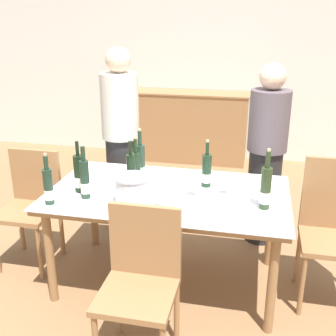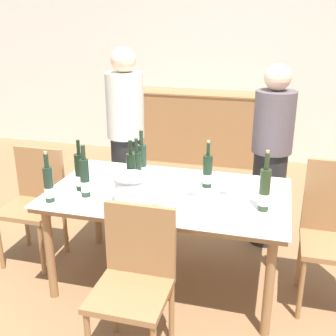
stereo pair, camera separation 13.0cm
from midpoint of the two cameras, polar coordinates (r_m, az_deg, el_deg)
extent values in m
plane|color=olive|center=(3.33, -1.16, -14.96)|extent=(12.00, 12.00, 0.00)
cube|color=silver|center=(5.83, 6.17, 15.00)|extent=(8.00, 0.10, 2.80)
cube|color=#996B42|center=(5.76, 1.93, 5.54)|extent=(1.60, 0.44, 0.92)
cube|color=#996B42|center=(5.66, 1.98, 10.15)|extent=(1.65, 0.46, 0.02)
cylinder|color=#996B42|center=(3.07, -16.89, -11.49)|extent=(0.06, 0.06, 0.69)
cylinder|color=#996B42|center=(2.74, 12.55, -15.26)|extent=(0.06, 0.06, 0.69)
cylinder|color=#996B42|center=(3.69, -11.06, -5.37)|extent=(0.06, 0.06, 0.69)
cylinder|color=#996B42|center=(3.42, 12.68, -7.65)|extent=(0.06, 0.06, 0.69)
cube|color=#996B42|center=(2.98, -1.26, -3.70)|extent=(1.64, 0.95, 0.04)
cube|color=white|center=(2.97, -1.26, -3.33)|extent=(1.67, 0.98, 0.01)
cylinder|color=silver|center=(2.77, -6.21, -2.99)|extent=(0.22, 0.22, 0.19)
cylinder|color=silver|center=(2.73, -6.28, -1.25)|extent=(0.23, 0.23, 0.01)
cylinder|color=#28381E|center=(2.73, 11.75, -2.73)|extent=(0.07, 0.07, 0.28)
cylinder|color=white|center=(2.75, 11.67, -3.90)|extent=(0.07, 0.07, 0.08)
cylinder|color=#28381E|center=(2.66, 12.05, 1.10)|extent=(0.03, 0.03, 0.11)
cylinder|color=tan|center=(2.64, 12.14, 2.37)|extent=(0.02, 0.02, 0.02)
cylinder|color=#1E3323|center=(2.89, -12.47, -1.55)|extent=(0.06, 0.06, 0.27)
cylinder|color=silver|center=(2.91, -12.39, -2.62)|extent=(0.06, 0.06, 0.07)
cylinder|color=#1E3323|center=(2.83, -12.75, 1.89)|extent=(0.03, 0.03, 0.10)
cylinder|color=black|center=(3.01, -13.17, -0.78)|extent=(0.07, 0.07, 0.26)
cylinder|color=white|center=(3.03, -13.08, -1.81)|extent=(0.07, 0.07, 0.07)
cylinder|color=black|center=(2.95, -13.45, 2.56)|extent=(0.02, 0.02, 0.10)
cylinder|color=black|center=(3.04, -5.58, -0.20)|extent=(0.07, 0.07, 0.25)
cylinder|color=white|center=(3.06, -5.55, -1.17)|extent=(0.07, 0.07, 0.07)
cylinder|color=black|center=(2.99, -5.70, 2.99)|extent=(0.02, 0.02, 0.10)
cylinder|color=tan|center=(2.97, -5.74, 4.09)|extent=(0.02, 0.02, 0.02)
cylinder|color=black|center=(3.03, 4.03, -0.37)|extent=(0.07, 0.07, 0.24)
cylinder|color=white|center=(3.05, 4.01, -1.30)|extent=(0.07, 0.07, 0.07)
cylinder|color=black|center=(2.97, 4.11, 2.65)|extent=(0.02, 0.02, 0.09)
cylinder|color=tan|center=(2.96, 4.14, 3.65)|extent=(0.02, 0.02, 0.02)
cylinder|color=#1E3323|center=(3.12, -4.97, 0.61)|extent=(0.07, 0.07, 0.28)
cylinder|color=white|center=(3.14, -4.93, -0.44)|extent=(0.07, 0.07, 0.08)
cylinder|color=#1E3323|center=(3.06, -5.07, 4.04)|extent=(0.03, 0.03, 0.11)
cylinder|color=tan|center=(3.04, -5.11, 5.17)|extent=(0.02, 0.02, 0.02)
cylinder|color=#1E3323|center=(2.87, -17.16, -2.46)|extent=(0.06, 0.06, 0.24)
cylinder|color=white|center=(2.89, -17.05, -3.43)|extent=(0.06, 0.06, 0.07)
cylinder|color=#1E3323|center=(2.81, -17.50, 0.69)|extent=(0.03, 0.03, 0.09)
cylinder|color=tan|center=(2.79, -17.62, 1.73)|extent=(0.02, 0.02, 0.02)
cylinder|color=black|center=(2.90, -6.29, -0.90)|extent=(0.06, 0.06, 0.29)
cylinder|color=silver|center=(2.92, -6.24, -2.06)|extent=(0.06, 0.06, 0.08)
cylinder|color=black|center=(2.84, -6.44, 2.72)|extent=(0.03, 0.03, 0.10)
cylinder|color=white|center=(2.62, -2.52, -6.59)|extent=(0.07, 0.07, 0.00)
cylinder|color=white|center=(2.60, -2.54, -5.86)|extent=(0.01, 0.01, 0.07)
sphere|color=white|center=(2.57, -2.56, -4.64)|extent=(0.08, 0.08, 0.08)
cylinder|color=white|center=(2.94, 6.72, -3.59)|extent=(0.06, 0.06, 0.00)
cylinder|color=white|center=(2.92, 6.75, -2.80)|extent=(0.01, 0.01, 0.08)
sphere|color=white|center=(2.90, 6.81, -1.56)|extent=(0.08, 0.08, 0.08)
cylinder|color=white|center=(2.90, 2.24, -3.81)|extent=(0.07, 0.07, 0.00)
cylinder|color=white|center=(2.88, 2.25, -3.15)|extent=(0.01, 0.01, 0.07)
sphere|color=white|center=(2.86, 2.27, -1.97)|extent=(0.09, 0.09, 0.09)
cylinder|color=#996B42|center=(3.00, 16.46, -15.06)|extent=(0.03, 0.03, 0.45)
cylinder|color=#996B42|center=(3.31, 16.11, -11.41)|extent=(0.03, 0.03, 0.45)
cube|color=#996B42|center=(3.05, 20.23, -9.46)|extent=(0.42, 0.42, 0.04)
cube|color=#996B42|center=(3.11, 20.42, -3.28)|extent=(0.42, 0.04, 0.52)
cylinder|color=#996B42|center=(3.38, -18.06, -10.96)|extent=(0.03, 0.03, 0.44)
cylinder|color=#996B42|center=(3.84, -20.16, -7.36)|extent=(0.03, 0.03, 0.44)
cylinder|color=#996B42|center=(3.66, -15.20, -8.14)|extent=(0.03, 0.03, 0.44)
cube|color=#996B42|center=(3.50, -19.63, -5.61)|extent=(0.42, 0.42, 0.04)
cube|color=#996B42|center=(3.56, -18.49, -0.94)|extent=(0.42, 0.04, 0.43)
cylinder|color=#996B42|center=(2.77, -8.17, -17.89)|extent=(0.03, 0.03, 0.44)
cylinder|color=#996B42|center=(2.68, -0.29, -19.11)|extent=(0.03, 0.03, 0.44)
cube|color=#996B42|center=(2.43, -5.75, -16.82)|extent=(0.42, 0.42, 0.04)
cube|color=#996B42|center=(2.45, -4.55, -9.75)|extent=(0.42, 0.04, 0.44)
cylinder|color=#262628|center=(3.93, -7.08, -2.03)|extent=(0.28, 0.28, 0.88)
cylinder|color=beige|center=(3.72, -7.56, 8.31)|extent=(0.33, 0.33, 0.57)
sphere|color=beige|center=(3.66, -7.85, 14.32)|extent=(0.22, 0.22, 0.22)
cylinder|color=#262628|center=(3.76, 11.75, -3.69)|extent=(0.28, 0.28, 0.84)
cylinder|color=#594C51|center=(3.55, 12.52, 6.27)|extent=(0.33, 0.33, 0.50)
sphere|color=beige|center=(3.49, 12.97, 11.99)|extent=(0.21, 0.21, 0.21)
camera|label=1|loc=(0.07, -91.29, -0.47)|focal=45.00mm
camera|label=2|loc=(0.07, 88.71, 0.47)|focal=45.00mm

